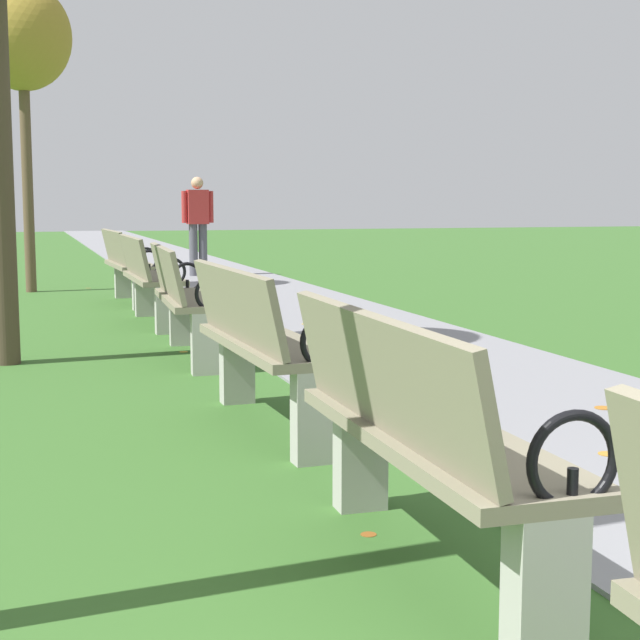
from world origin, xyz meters
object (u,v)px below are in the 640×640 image
at_px(park_bench_6, 127,264).
at_px(pedestrian_walking, 198,220).
at_px(park_bench_4, 185,298).
at_px(park_bench_5, 149,277).
at_px(tree_4, 22,40).
at_px(park_bench_2, 419,435).
at_px(park_bench_3, 261,343).

height_order(park_bench_6, pedestrian_walking, pedestrian_walking).
xyz_separation_m(park_bench_4, park_bench_5, (-0.00, 2.24, 0.00)).
distance_m(tree_4, pedestrian_walking, 4.14).
distance_m(park_bench_6, pedestrian_walking, 4.25).
height_order(park_bench_2, pedestrian_walking, pedestrian_walking).
bearing_deg(park_bench_4, tree_4, 99.95).
bearing_deg(park_bench_2, park_bench_4, 90.00).
bearing_deg(park_bench_2, park_bench_6, 90.00).
xyz_separation_m(park_bench_4, tree_4, (-1.10, 6.29, 2.91)).
height_order(park_bench_2, tree_4, tree_4).
height_order(park_bench_3, tree_4, tree_4).
relative_size(park_bench_2, park_bench_5, 1.00).
xyz_separation_m(park_bench_2, park_bench_3, (0.00, 2.20, 0.00)).
bearing_deg(park_bench_5, park_bench_4, -90.00).
distance_m(park_bench_3, tree_4, 9.35).
relative_size(park_bench_2, park_bench_4, 0.99).
relative_size(park_bench_2, tree_4, 0.39).
xyz_separation_m(park_bench_3, tree_4, (-1.10, 8.82, 2.91)).
relative_size(tree_4, pedestrian_walking, 2.57).
bearing_deg(park_bench_5, park_bench_3, -90.00).
relative_size(park_bench_4, tree_4, 0.39).
xyz_separation_m(park_bench_3, park_bench_4, (0.00, 2.52, 0.00)).
distance_m(park_bench_2, park_bench_6, 9.06).
bearing_deg(park_bench_4, park_bench_5, 90.00).
bearing_deg(pedestrian_walking, park_bench_3, -98.33).
bearing_deg(park_bench_2, tree_4, 95.72).
bearing_deg(park_bench_3, pedestrian_walking, 81.67).
relative_size(park_bench_6, tree_4, 0.39).
distance_m(park_bench_4, tree_4, 7.02).
distance_m(park_bench_3, pedestrian_walking, 10.91).
height_order(park_bench_2, park_bench_6, same).
xyz_separation_m(park_bench_2, tree_4, (-1.10, 11.01, 2.91)).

